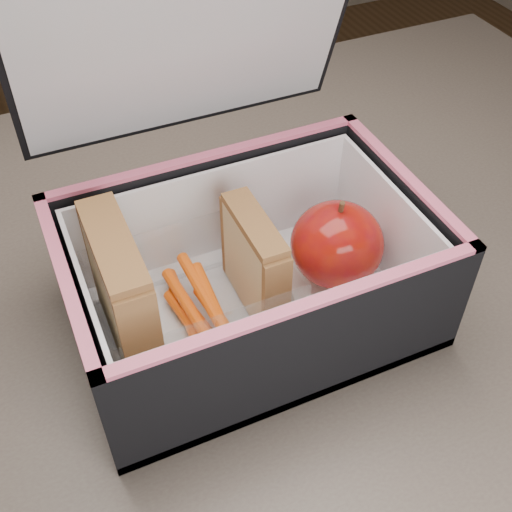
{
  "coord_description": "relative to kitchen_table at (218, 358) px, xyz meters",
  "views": [
    {
      "loc": [
        -0.12,
        -0.37,
        1.19
      ],
      "look_at": [
        0.03,
        -0.02,
        0.81
      ],
      "focal_mm": 45.0,
      "sensor_mm": 36.0,
      "label": 1
    }
  ],
  "objects": [
    {
      "name": "sandwich_right",
      "position": [
        0.03,
        -0.03,
        0.15
      ],
      "size": [
        0.02,
        0.08,
        0.09
      ],
      "color": "tan",
      "rests_on": "plastic_tub"
    },
    {
      "name": "sandwich_left",
      "position": [
        -0.08,
        -0.03,
        0.16
      ],
      "size": [
        0.03,
        0.11,
        0.12
      ],
      "color": "tan",
      "rests_on": "plastic_tub"
    },
    {
      "name": "red_apple",
      "position": [
        0.1,
        -0.03,
        0.15
      ],
      "size": [
        0.1,
        0.1,
        0.09
      ],
      "rotation": [
        0.0,
        0.0,
        -0.24
      ],
      "color": "maroon",
      "rests_on": "paper_napkin"
    },
    {
      "name": "carrot_sticks",
      "position": [
        -0.02,
        -0.03,
        0.12
      ],
      "size": [
        0.04,
        0.12,
        0.03
      ],
      "color": "orange",
      "rests_on": "plastic_tub"
    },
    {
      "name": "plastic_tub",
      "position": [
        -0.03,
        -0.03,
        0.14
      ],
      "size": [
        0.16,
        0.11,
        0.07
      ],
      "primitive_type": null,
      "color": "white",
      "rests_on": "lunch_bag"
    },
    {
      "name": "paper_napkin",
      "position": [
        0.1,
        -0.03,
        0.11
      ],
      "size": [
        0.09,
        0.09,
        0.01
      ],
      "primitive_type": "cube",
      "rotation": [
        0.0,
        0.0,
        -0.28
      ],
      "color": "white",
      "rests_on": "lunch_bag"
    },
    {
      "name": "kitchen_table",
      "position": [
        0.0,
        0.0,
        0.0
      ],
      "size": [
        1.2,
        0.8,
        0.75
      ],
      "color": "brown",
      "rests_on": "ground"
    },
    {
      "name": "lunch_bag",
      "position": [
        0.02,
        -0.03,
        0.15
      ],
      "size": [
        0.29,
        0.26,
        0.29
      ],
      "color": "black",
      "rests_on": "kitchen_table"
    }
  ]
}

